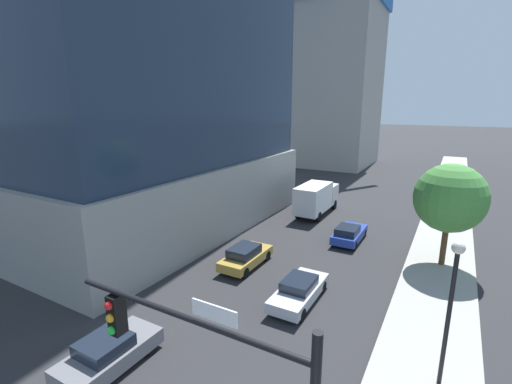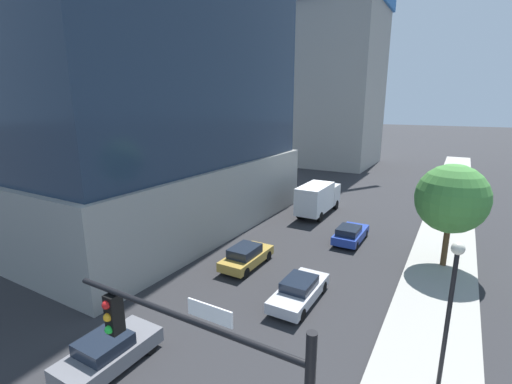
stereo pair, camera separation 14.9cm
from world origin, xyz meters
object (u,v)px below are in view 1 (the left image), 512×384
traffic_light_pole (215,384)px  car_blue (349,233)px  street_lamp (452,294)px  car_gray (109,353)px  car_gold (246,256)px  construction_building (336,71)px  box_truck (316,197)px  street_tree (450,198)px  car_silver (299,290)px

traffic_light_pole → car_blue: bearing=96.9°
street_lamp → car_gray: street_lamp is taller
car_gold → construction_building: bearing=100.5°
street_lamp → traffic_light_pole: bearing=-118.4°
car_gold → box_truck: size_ratio=0.63×
traffic_light_pole → box_truck: traffic_light_pole is taller
car_gray → car_gold: bearing=90.0°
street_tree → car_blue: size_ratio=1.56×
box_truck → car_blue: bearing=-49.4°
box_truck → car_gold: bearing=-90.0°
car_gray → car_blue: bearing=75.5°
car_gold → street_lamp: bearing=-24.0°
construction_building → car_gold: size_ratio=8.49×
car_silver → car_gray: bearing=-119.4°
street_tree → construction_building: bearing=117.4°
street_tree → car_gold: street_tree is taller
street_tree → car_silver: street_tree is taller
construction_building → car_silver: bearing=-74.4°
street_lamp → car_blue: 14.83m
construction_building → traffic_light_pole: size_ratio=5.66×
traffic_light_pole → street_lamp: 9.17m
car_gray → car_gold: 10.56m
construction_building → street_tree: (19.18, -36.95, -11.07)m
construction_building → car_gray: 56.48m
street_lamp → construction_building: bearing=112.0°
street_tree → car_gray: size_ratio=1.63×
box_truck → traffic_light_pole: bearing=-74.6°
car_gray → car_blue: car_gray is taller
traffic_light_pole → box_truck: 27.39m
construction_building → street_tree: size_ratio=5.45×
traffic_light_pole → car_blue: traffic_light_pole is taller
traffic_light_pole → car_blue: (-2.53, 20.80, -3.84)m
construction_building → traffic_light_pole: construction_building is taller
car_blue → car_gold: (-4.69, -7.60, 0.05)m
street_lamp → car_silver: bearing=157.1°
street_lamp → car_blue: bearing=118.3°
traffic_light_pole → car_silver: 11.87m
traffic_light_pole → car_gold: (-7.21, 13.20, -3.79)m
car_silver → car_gray: 9.54m
street_tree → car_gray: (-11.12, -16.91, -3.91)m
traffic_light_pole → car_silver: traffic_light_pole is taller
street_tree → box_truck: bearing=148.8°
car_gray → car_gold: size_ratio=0.96×
street_tree → box_truck: (-11.12, 6.73, -2.90)m
traffic_light_pole → street_tree: size_ratio=0.96×
traffic_light_pole → street_tree: street_tree is taller
construction_building → car_blue: size_ratio=8.52×
traffic_light_pole → car_blue: size_ratio=1.51×
street_lamp → car_gold: street_lamp is taller
car_silver → car_gray: size_ratio=1.13×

